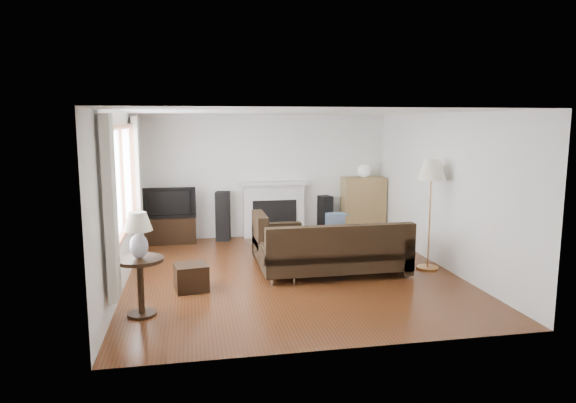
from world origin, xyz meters
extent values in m
cube|color=#562A13|center=(0.00, 0.00, 0.00)|extent=(5.10, 5.60, 0.04)
cube|color=white|center=(0.00, 0.00, 2.50)|extent=(5.10, 5.60, 0.04)
cube|color=white|center=(0.00, 2.75, 1.25)|extent=(5.00, 0.04, 2.50)
cube|color=white|center=(0.00, -2.75, 1.25)|extent=(5.00, 0.04, 2.50)
cube|color=white|center=(-2.50, 0.00, 1.25)|extent=(0.04, 5.50, 2.50)
cube|color=white|center=(2.50, 0.00, 1.25)|extent=(0.04, 5.50, 2.50)
cube|color=brown|center=(-2.45, -0.20, 1.55)|extent=(0.12, 2.74, 1.54)
cube|color=beige|center=(-2.40, -1.72, 1.40)|extent=(0.10, 0.35, 2.10)
cube|color=beige|center=(-2.40, 1.32, 1.40)|extent=(0.10, 0.35, 2.10)
cube|color=white|center=(0.15, 2.64, 0.57)|extent=(1.40, 0.26, 1.15)
cube|color=black|center=(-1.96, 2.49, 0.26)|extent=(1.03, 0.46, 0.51)
imported|color=black|center=(-1.95, 2.49, 0.81)|extent=(1.04, 0.14, 0.60)
cube|color=black|center=(-0.90, 2.54, 0.49)|extent=(0.32, 0.37, 0.98)
cube|color=black|center=(1.21, 2.55, 0.42)|extent=(0.29, 0.33, 0.84)
cube|color=#9A7B47|center=(2.03, 2.51, 0.61)|extent=(0.88, 0.42, 1.21)
sphere|color=white|center=(2.03, 2.51, 1.35)|extent=(0.27, 0.27, 0.27)
cube|color=black|center=(0.65, -0.19, 0.40)|extent=(2.46, 1.80, 0.80)
cube|color=#986949|center=(0.61, 1.01, 0.20)|extent=(1.14, 0.87, 0.40)
cube|color=black|center=(-1.55, -0.51, 0.19)|extent=(0.51, 0.51, 0.37)
cube|color=#C78945|center=(2.22, -0.15, 0.89)|extent=(0.48, 0.48, 1.78)
cube|color=black|center=(-2.15, -1.38, 0.36)|extent=(0.58, 0.58, 0.72)
cube|color=silver|center=(-2.15, -1.38, 1.00)|extent=(0.34, 0.34, 0.56)
camera|label=1|loc=(-1.50, -7.63, 2.36)|focal=32.00mm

